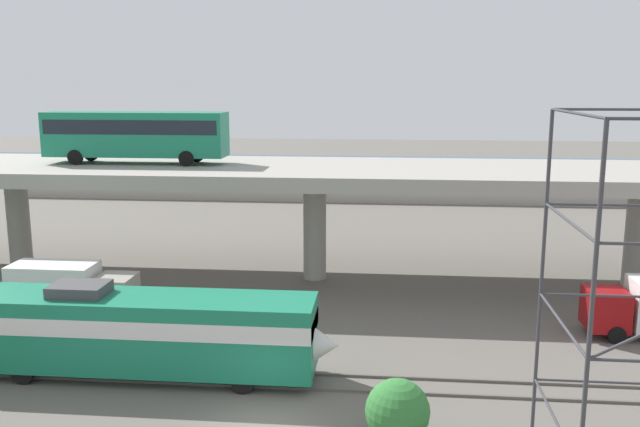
{
  "coord_description": "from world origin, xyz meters",
  "views": [
    {
      "loc": [
        4.55,
        -23.63,
        12.91
      ],
      "look_at": [
        0.6,
        17.4,
        4.89
      ],
      "focal_mm": 38.41,
      "sensor_mm": 36.0,
      "label": 1
    }
  ],
  "objects_px": {
    "transit_bus_on_overpass": "(136,132)",
    "parked_car_2": "(174,169)",
    "parked_car_3": "(235,171)",
    "train_locomotive": "(157,329)",
    "parked_car_0": "(277,170)",
    "parked_car_1": "(326,175)",
    "service_truck_east": "(70,289)"
  },
  "relations": [
    {
      "from": "parked_car_2",
      "to": "service_truck_east",
      "type": "bearing_deg",
      "value": 100.51
    },
    {
      "from": "train_locomotive",
      "to": "parked_car_1",
      "type": "relative_size",
      "value": 4.09
    },
    {
      "from": "transit_bus_on_overpass",
      "to": "parked_car_3",
      "type": "xyz_separation_m",
      "value": [
        -1.44,
        35.73,
        -7.2
      ]
    },
    {
      "from": "train_locomotive",
      "to": "transit_bus_on_overpass",
      "type": "relative_size",
      "value": 1.38
    },
    {
      "from": "service_truck_east",
      "to": "parked_car_3",
      "type": "xyz_separation_m",
      "value": [
        -0.69,
        45.05,
        0.72
      ]
    },
    {
      "from": "transit_bus_on_overpass",
      "to": "parked_car_0",
      "type": "bearing_deg",
      "value": 84.68
    },
    {
      "from": "parked_car_0",
      "to": "parked_car_1",
      "type": "distance_m",
      "value": 7.68
    },
    {
      "from": "parked_car_2",
      "to": "train_locomotive",
      "type": "bearing_deg",
      "value": 106.65
    },
    {
      "from": "train_locomotive",
      "to": "service_truck_east",
      "type": "xyz_separation_m",
      "value": [
        -7.35,
        7.04,
        -0.56
      ]
    },
    {
      "from": "transit_bus_on_overpass",
      "to": "parked_car_1",
      "type": "height_order",
      "value": "transit_bus_on_overpass"
    },
    {
      "from": "transit_bus_on_overpass",
      "to": "parked_car_2",
      "type": "height_order",
      "value": "transit_bus_on_overpass"
    },
    {
      "from": "transit_bus_on_overpass",
      "to": "parked_car_2",
      "type": "relative_size",
      "value": 2.84
    },
    {
      "from": "parked_car_0",
      "to": "parked_car_2",
      "type": "bearing_deg",
      "value": 0.52
    },
    {
      "from": "parked_car_1",
      "to": "service_truck_east",
      "type": "bearing_deg",
      "value": 75.99
    },
    {
      "from": "train_locomotive",
      "to": "parked_car_0",
      "type": "relative_size",
      "value": 3.88
    },
    {
      "from": "parked_car_2",
      "to": "parked_car_3",
      "type": "relative_size",
      "value": 0.97
    },
    {
      "from": "transit_bus_on_overpass",
      "to": "parked_car_0",
      "type": "distance_m",
      "value": 37.86
    },
    {
      "from": "transit_bus_on_overpass",
      "to": "parked_car_0",
      "type": "relative_size",
      "value": 2.82
    },
    {
      "from": "train_locomotive",
      "to": "parked_car_3",
      "type": "relative_size",
      "value": 3.78
    },
    {
      "from": "parked_car_1",
      "to": "train_locomotive",
      "type": "bearing_deg",
      "value": 86.37
    },
    {
      "from": "parked_car_3",
      "to": "parked_car_2",
      "type": "bearing_deg",
      "value": -8.39
    },
    {
      "from": "service_truck_east",
      "to": "parked_car_3",
      "type": "relative_size",
      "value": 1.56
    },
    {
      "from": "parked_car_1",
      "to": "parked_car_2",
      "type": "distance_m",
      "value": 19.51
    },
    {
      "from": "parked_car_2",
      "to": "transit_bus_on_overpass",
      "type": "bearing_deg",
      "value": 104.17
    },
    {
      "from": "train_locomotive",
      "to": "parked_car_1",
      "type": "bearing_deg",
      "value": 86.37
    },
    {
      "from": "service_truck_east",
      "to": "parked_car_2",
      "type": "bearing_deg",
      "value": 100.51
    },
    {
      "from": "parked_car_1",
      "to": "parked_car_3",
      "type": "bearing_deg",
      "value": -15.88
    },
    {
      "from": "train_locomotive",
      "to": "parked_car_0",
      "type": "xyz_separation_m",
      "value": [
        -3.16,
        53.36,
        0.16
      ]
    },
    {
      "from": "train_locomotive",
      "to": "service_truck_east",
      "type": "relative_size",
      "value": 2.43
    },
    {
      "from": "transit_bus_on_overpass",
      "to": "parked_car_3",
      "type": "bearing_deg",
      "value": 92.3
    },
    {
      "from": "train_locomotive",
      "to": "parked_car_1",
      "type": "distance_m",
      "value": 49.01
    },
    {
      "from": "service_truck_east",
      "to": "parked_car_3",
      "type": "height_order",
      "value": "parked_car_3"
    }
  ]
}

